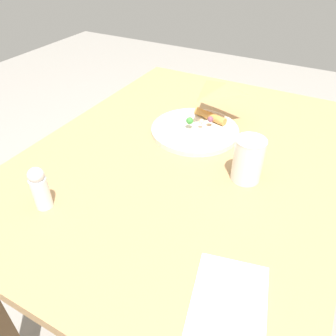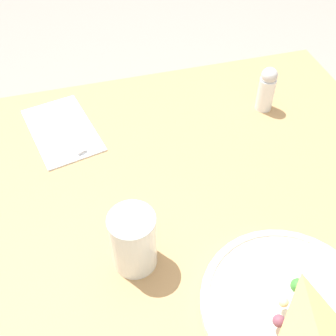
{
  "view_description": "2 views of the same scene",
  "coord_description": "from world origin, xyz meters",
  "px_view_note": "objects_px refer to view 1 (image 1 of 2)",
  "views": [
    {
      "loc": [
        0.69,
        0.31,
        1.24
      ],
      "look_at": [
        0.18,
        0.03,
        0.8
      ],
      "focal_mm": 35.0,
      "sensor_mm": 36.0,
      "label": 1
    },
    {
      "loc": [
        -0.34,
        0.22,
        1.33
      ],
      "look_at": [
        0.18,
        0.08,
        0.77
      ],
      "focal_mm": 45.0,
      "sensor_mm": 36.0,
      "label": 2
    }
  ],
  "objects_px": {
    "salt_shaker": "(40,188)",
    "butter_knife": "(228,304)",
    "milk_glass": "(248,161)",
    "dining_table": "(187,181)",
    "napkin_folded": "(228,311)",
    "plate_pizza": "(195,128)"
  },
  "relations": [
    {
      "from": "plate_pizza",
      "to": "napkin_folded",
      "type": "xyz_separation_m",
      "value": [
        0.5,
        0.29,
        -0.01
      ]
    },
    {
      "from": "dining_table",
      "to": "milk_glass",
      "type": "xyz_separation_m",
      "value": [
        0.03,
        0.17,
        0.15
      ]
    },
    {
      "from": "butter_knife",
      "to": "salt_shaker",
      "type": "xyz_separation_m",
      "value": [
        -0.04,
        -0.45,
        0.05
      ]
    },
    {
      "from": "milk_glass",
      "to": "napkin_folded",
      "type": "distance_m",
      "value": 0.37
    },
    {
      "from": "plate_pizza",
      "to": "milk_glass",
      "type": "xyz_separation_m",
      "value": [
        0.14,
        0.2,
        0.04
      ]
    },
    {
      "from": "butter_knife",
      "to": "salt_shaker",
      "type": "relative_size",
      "value": 1.77
    },
    {
      "from": "milk_glass",
      "to": "salt_shaker",
      "type": "height_order",
      "value": "milk_glass"
    },
    {
      "from": "plate_pizza",
      "to": "napkin_folded",
      "type": "distance_m",
      "value": 0.58
    },
    {
      "from": "plate_pizza",
      "to": "salt_shaker",
      "type": "relative_size",
      "value": 2.5
    },
    {
      "from": "napkin_folded",
      "to": "salt_shaker",
      "type": "distance_m",
      "value": 0.46
    },
    {
      "from": "butter_knife",
      "to": "milk_glass",
      "type": "bearing_deg",
      "value": 172.05
    },
    {
      "from": "napkin_folded",
      "to": "salt_shaker",
      "type": "relative_size",
      "value": 2.18
    },
    {
      "from": "plate_pizza",
      "to": "salt_shaker",
      "type": "height_order",
      "value": "salt_shaker"
    },
    {
      "from": "salt_shaker",
      "to": "butter_knife",
      "type": "bearing_deg",
      "value": 85.57
    },
    {
      "from": "plate_pizza",
      "to": "milk_glass",
      "type": "height_order",
      "value": "milk_glass"
    },
    {
      "from": "dining_table",
      "to": "napkin_folded",
      "type": "bearing_deg",
      "value": 33.55
    },
    {
      "from": "napkin_folded",
      "to": "butter_knife",
      "type": "distance_m",
      "value": 0.01
    },
    {
      "from": "napkin_folded",
      "to": "milk_glass",
      "type": "bearing_deg",
      "value": -166.7
    },
    {
      "from": "dining_table",
      "to": "butter_knife",
      "type": "bearing_deg",
      "value": 33.81
    },
    {
      "from": "napkin_folded",
      "to": "butter_knife",
      "type": "relative_size",
      "value": 1.23
    },
    {
      "from": "dining_table",
      "to": "milk_glass",
      "type": "height_order",
      "value": "milk_glass"
    },
    {
      "from": "milk_glass",
      "to": "dining_table",
      "type": "bearing_deg",
      "value": -100.55
    }
  ]
}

